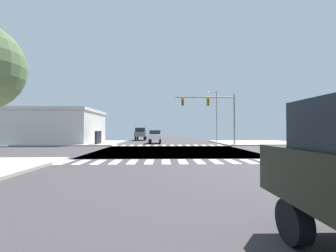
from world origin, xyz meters
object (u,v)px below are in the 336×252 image
at_px(traffic_signal_mast, 211,107).
at_px(bank_building, 53,126).
at_px(pickup_nearside_1, 141,133).
at_px(sedan_queued_3, 155,136).
at_px(street_lamp, 215,112).

distance_m(traffic_signal_mast, bank_building, 23.03).
bearing_deg(traffic_signal_mast, bank_building, 165.06).
relative_size(pickup_nearside_1, sedan_queued_3, 1.19).
distance_m(traffic_signal_mast, sedan_queued_3, 9.34).
bearing_deg(street_lamp, sedan_queued_3, -160.04).
xyz_separation_m(traffic_signal_mast, street_lamp, (2.49, 8.37, 0.13)).
bearing_deg(bank_building, traffic_signal_mast, -14.94).
height_order(street_lamp, pickup_nearside_1, street_lamp).
xyz_separation_m(street_lamp, bank_building, (-24.63, -2.46, -2.42)).
distance_m(traffic_signal_mast, street_lamp, 8.73).
height_order(traffic_signal_mast, sedan_queued_3, traffic_signal_mast).
bearing_deg(street_lamp, bank_building, -174.30).
relative_size(traffic_signal_mast, sedan_queued_3, 1.73).
distance_m(pickup_nearside_1, sedan_queued_3, 10.24).
bearing_deg(traffic_signal_mast, street_lamp, 73.44).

